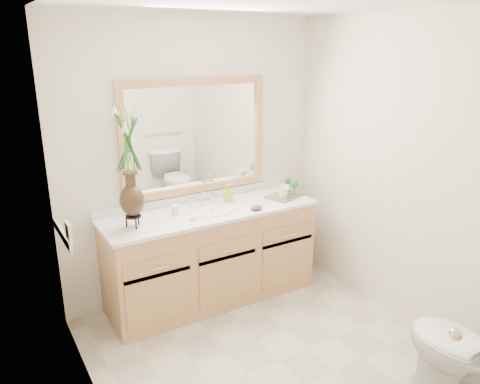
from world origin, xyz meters
TOP-DOWN VIEW (x-y plane):
  - floor at (0.00, 0.00)m, footprint 2.60×2.60m
  - wall_back at (0.00, 1.30)m, footprint 2.40×0.02m
  - wall_front at (0.00, -1.30)m, footprint 2.40×0.02m
  - wall_left at (-1.20, 0.00)m, footprint 0.02×2.60m
  - wall_right at (1.20, 0.00)m, footprint 0.02×2.60m
  - vanity at (0.00, 1.01)m, footprint 1.80×0.55m
  - counter at (0.00, 1.01)m, footprint 1.84×0.57m
  - sink at (0.00, 1.00)m, footprint 0.38×0.34m
  - mirror at (0.00, 1.28)m, footprint 1.32×0.04m
  - switch_plate at (-1.19, 0.76)m, footprint 0.02×0.12m
  - door at (-0.30, -1.29)m, footprint 0.80×0.03m
  - toilet at (0.70, -0.92)m, footprint 0.42×0.75m
  - flower_vase at (-0.68, 0.98)m, footprint 0.22×0.22m
  - tumbler at (-0.30, 1.06)m, footprint 0.06×0.06m
  - soap_dish at (-0.21, 0.89)m, footprint 0.09×0.09m
  - soap_bottle at (0.22, 1.12)m, footprint 0.09×0.09m
  - purple_dish at (0.33, 0.82)m, footprint 0.12×0.10m
  - tray at (0.74, 0.99)m, footprint 0.39×0.32m
  - mug_left at (0.67, 0.92)m, footprint 0.13×0.13m
  - mug_right at (0.75, 1.01)m, footprint 0.12×0.12m
  - goblet_front at (0.81, 0.94)m, footprint 0.07×0.07m
  - goblet_back at (0.82, 1.06)m, footprint 0.06×0.06m

SIDE VIEW (x-z plane):
  - floor at x=0.00m, z-range 0.00..0.00m
  - toilet at x=0.70m, z-range 0.00..0.74m
  - vanity at x=0.00m, z-range 0.00..0.80m
  - sink at x=0.00m, z-range 0.66..0.89m
  - counter at x=0.00m, z-range 0.80..0.83m
  - tray at x=0.74m, z-range 0.83..0.85m
  - soap_dish at x=-0.21m, z-range 0.83..0.85m
  - purple_dish at x=0.33m, z-range 0.83..0.87m
  - tumbler at x=-0.30m, z-range 0.83..0.91m
  - mug_right at x=0.75m, z-range 0.85..0.94m
  - mug_left at x=0.67m, z-range 0.85..0.95m
  - soap_bottle at x=0.22m, z-range 0.83..0.98m
  - goblet_back at x=0.82m, z-range 0.87..1.01m
  - goblet_front at x=0.81m, z-range 0.87..1.02m
  - switch_plate at x=-1.19m, z-range 0.92..1.04m
  - door at x=-0.30m, z-range 0.00..2.00m
  - wall_back at x=0.00m, z-range 0.00..2.40m
  - wall_front at x=0.00m, z-range 0.00..2.40m
  - wall_left at x=-1.20m, z-range 0.00..2.40m
  - wall_right at x=1.20m, z-range 0.00..2.40m
  - mirror at x=0.00m, z-range 0.92..1.89m
  - flower_vase at x=-0.68m, z-range 0.99..1.89m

